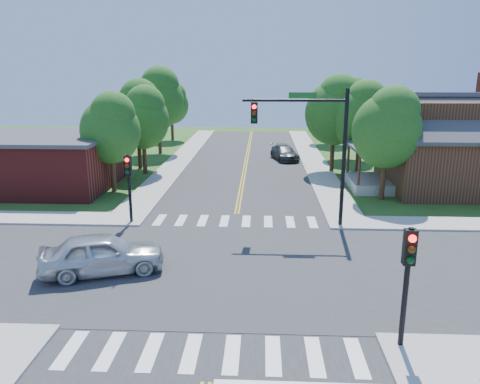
{
  "coord_description": "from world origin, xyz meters",
  "views": [
    {
      "loc": [
        1.4,
        -18.16,
        8.05
      ],
      "look_at": [
        0.35,
        4.26,
        2.2
      ],
      "focal_mm": 35.0,
      "sensor_mm": 36.0,
      "label": 1
    }
  ],
  "objects_px": {
    "signal_mast_ne": "(312,136)",
    "signal_pole_se": "(408,266)",
    "car_silver": "(102,254)",
    "signal_pole_nw": "(129,176)",
    "house_ne": "(463,142)",
    "car_dgrey": "(284,153)"
  },
  "relations": [
    {
      "from": "signal_mast_ne",
      "to": "signal_pole_se",
      "type": "distance_m",
      "value": 11.55
    },
    {
      "from": "signal_mast_ne",
      "to": "car_silver",
      "type": "height_order",
      "value": "signal_mast_ne"
    },
    {
      "from": "car_silver",
      "to": "signal_pole_se",
      "type": "bearing_deg",
      "value": -132.79
    },
    {
      "from": "signal_pole_se",
      "to": "signal_pole_nw",
      "type": "distance_m",
      "value": 15.84
    },
    {
      "from": "signal_pole_se",
      "to": "car_silver",
      "type": "xyz_separation_m",
      "value": [
        -10.6,
        4.83,
        -1.83
      ]
    },
    {
      "from": "house_ne",
      "to": "car_dgrey",
      "type": "relative_size",
      "value": 2.74
    },
    {
      "from": "signal_mast_ne",
      "to": "car_dgrey",
      "type": "relative_size",
      "value": 1.51
    },
    {
      "from": "signal_pole_se",
      "to": "car_dgrey",
      "type": "xyz_separation_m",
      "value": [
        -2.1,
        30.22,
        -2.02
      ]
    },
    {
      "from": "car_silver",
      "to": "signal_pole_nw",
      "type": "bearing_deg",
      "value": -12.95
    },
    {
      "from": "signal_pole_se",
      "to": "car_silver",
      "type": "height_order",
      "value": "signal_pole_se"
    },
    {
      "from": "signal_mast_ne",
      "to": "signal_pole_se",
      "type": "xyz_separation_m",
      "value": [
        1.69,
        -11.21,
        -2.19
      ]
    },
    {
      "from": "signal_mast_ne",
      "to": "signal_pole_nw",
      "type": "bearing_deg",
      "value": -179.93
    },
    {
      "from": "signal_pole_se",
      "to": "car_silver",
      "type": "distance_m",
      "value": 11.8
    },
    {
      "from": "house_ne",
      "to": "signal_pole_se",
      "type": "bearing_deg",
      "value": -115.58
    },
    {
      "from": "signal_pole_nw",
      "to": "car_dgrey",
      "type": "height_order",
      "value": "signal_pole_nw"
    },
    {
      "from": "signal_pole_se",
      "to": "signal_mast_ne",
      "type": "bearing_deg",
      "value": 98.56
    },
    {
      "from": "car_silver",
      "to": "car_dgrey",
      "type": "distance_m",
      "value": 26.77
    },
    {
      "from": "car_dgrey",
      "to": "signal_pole_nw",
      "type": "bearing_deg",
      "value": -130.11
    },
    {
      "from": "signal_mast_ne",
      "to": "signal_pole_se",
      "type": "bearing_deg",
      "value": -81.44
    },
    {
      "from": "house_ne",
      "to": "car_silver",
      "type": "bearing_deg",
      "value": -143.23
    },
    {
      "from": "signal_pole_se",
      "to": "signal_pole_nw",
      "type": "relative_size",
      "value": 1.0
    },
    {
      "from": "signal_pole_se",
      "to": "signal_pole_nw",
      "type": "xyz_separation_m",
      "value": [
        -11.2,
        11.2,
        0.0
      ]
    }
  ]
}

